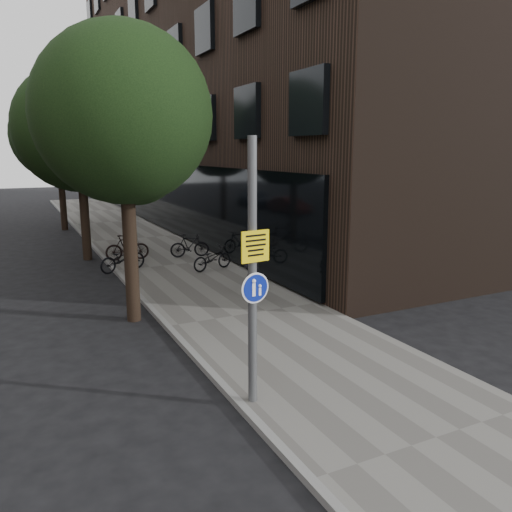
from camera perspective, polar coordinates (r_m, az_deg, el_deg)
ground at (r=10.79m, az=5.81°, el=-12.35°), size 120.00×120.00×0.00m
sidewalk at (r=19.62m, az=-9.19°, el=-1.12°), size 4.50×60.00×0.12m
curb_edge at (r=19.10m, az=-15.65°, el=-1.75°), size 0.15×60.00×0.13m
building_right_dark_brick at (r=33.61m, az=-1.89°, el=19.70°), size 12.00×40.00×18.00m
street_tree_near at (r=13.26m, az=-14.69°, el=14.49°), size 4.40×4.40×7.50m
street_tree_mid at (r=21.64m, az=-19.44°, el=13.06°), size 5.00×5.00×7.80m
street_tree_far at (r=30.58m, az=-21.60°, el=12.37°), size 5.00×5.00×7.80m
signpost at (r=8.32m, az=-0.42°, el=-2.06°), size 0.53×0.15×4.55m
pedestrian at (r=14.86m, az=-0.41°, el=-1.95°), size 0.57×0.39×1.49m
parked_bike_facade_near at (r=18.45m, az=-5.02°, el=-0.24°), size 1.77×1.01×0.88m
parked_bike_facade_far at (r=20.80m, az=-7.59°, el=1.20°), size 1.67×0.75×0.97m
parked_bike_curb_near at (r=18.79m, az=-15.00°, el=-0.26°), size 1.93×1.23×0.96m
parked_bike_curb_far at (r=20.70m, az=-14.50°, el=0.96°), size 1.75×0.67×1.03m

